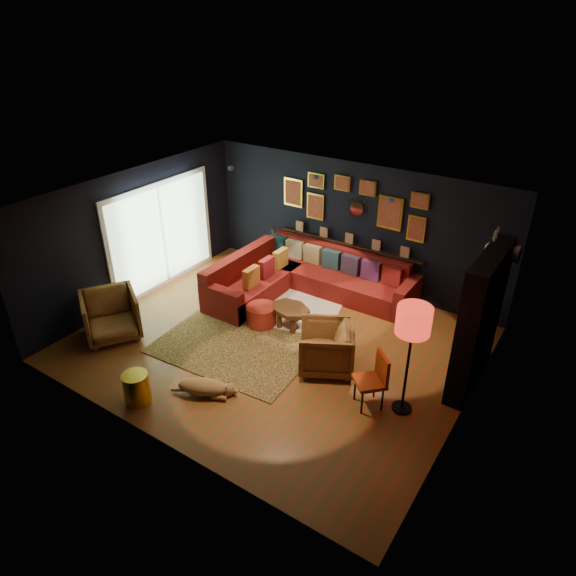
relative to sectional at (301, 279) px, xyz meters
The scene contains 20 objects.
floor 1.94m from the sectional, 71.24° to the right, with size 6.50×6.50×0.00m, color brown.
room_walls 2.29m from the sectional, 71.24° to the right, with size 6.50×6.50×6.50m.
sectional is the anchor object (origin of this frame).
ledge 1.22m from the sectional, 54.82° to the left, with size 3.20×0.12×0.04m, color black.
gallery_wall 1.84m from the sectional, 56.49° to the left, with size 3.15×0.04×1.02m.
sunburst_mirror 1.80m from the sectional, 51.91° to the left, with size 0.47×0.16×0.47m.
fireplace 3.88m from the sectional, 13.77° to the right, with size 0.31×1.60×2.20m.
deer_head 4.15m from the sectional, ahead, with size 0.50×0.28×0.45m.
sliding_door 2.97m from the sectional, 155.08° to the right, with size 0.06×2.80×2.20m.
ceiling_spots 2.53m from the sectional, 58.65° to the right, with size 3.30×2.50×0.06m.
shag_rug 0.78m from the sectional, 82.56° to the right, with size 2.09×1.52×0.03m, color silver.
leopard_rug 2.29m from the sectional, 87.94° to the right, with size 2.65×1.89×0.02m, color tan.
coffee_table 1.33m from the sectional, 65.96° to the right, with size 0.88×0.73×0.39m.
pouf 1.43m from the sectional, 88.26° to the right, with size 0.55×0.55×0.36m, color maroon.
armchair_left 3.74m from the sectional, 121.16° to the right, with size 0.91×0.85×0.94m, color #C77F3B.
armchair_right 2.54m from the sectional, 48.56° to the right, with size 0.85×0.79×0.87m, color #C77F3B.
gold_stool 4.17m from the sectional, 93.43° to the right, with size 0.39×0.39×0.49m, color gold.
orange_chair 3.55m from the sectional, 40.11° to the right, with size 0.58×0.58×0.88m.
floor_lamp 3.95m from the sectional, 34.44° to the right, with size 0.48×0.48×1.74m.
dog 3.53m from the sectional, 82.59° to the right, with size 1.05×0.52×0.33m, color #AA7845, non-canonical shape.
Camera 1 is at (4.29, -6.05, 5.21)m, focal length 32.00 mm.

